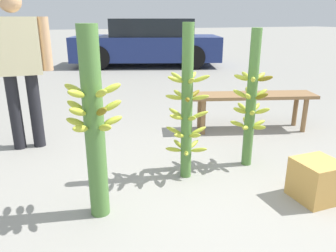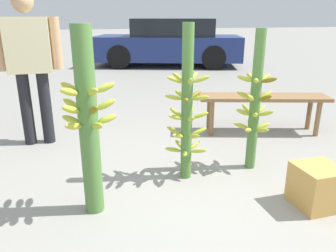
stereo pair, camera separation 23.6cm
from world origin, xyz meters
name	(u,v)px [view 2 (the right image)]	position (x,y,z in m)	size (l,w,h in m)	color
ground_plane	(205,206)	(0.00, 0.00, 0.00)	(80.00, 80.00, 0.00)	gray
banana_stalk_left	(88,122)	(-0.82, 0.19, 0.70)	(0.40, 0.41, 1.36)	#4C7A38
banana_stalk_center	(187,108)	(0.02, 0.52, 0.65)	(0.39, 0.39, 1.36)	#4C7A38
banana_stalk_right	(255,103)	(0.69, 0.54, 0.65)	(0.37, 0.37, 1.31)	#4C7A38
vendor_person	(30,58)	(-1.33, 1.80, 0.98)	(0.68, 0.22, 1.66)	black
market_bench	(263,101)	(1.34, 1.42, 0.40)	(1.62, 0.81, 0.47)	olive
parked_car	(169,43)	(1.92, 7.60, 0.66)	(4.61, 3.12, 1.36)	navy
produce_crate	(317,186)	(0.83, -0.22, 0.16)	(0.33, 0.33, 0.33)	#C69347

